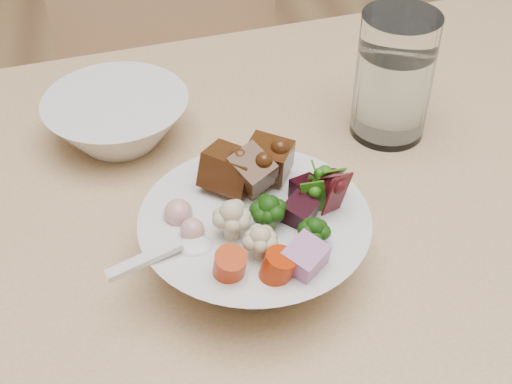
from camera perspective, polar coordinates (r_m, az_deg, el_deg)
The scene contains 6 objects.
dining_table at distance 0.76m, azimuth 17.19°, elevation -6.01°, with size 1.58×1.00×0.70m.
chair_far at distance 1.29m, azimuth -6.18°, elevation 10.35°, with size 0.45×0.45×0.91m.
food_bowl at distance 0.61m, azimuth 0.01°, elevation -3.62°, with size 0.19×0.19×0.11m.
soup_spoon at distance 0.57m, azimuth -5.94°, elevation -4.65°, with size 0.09×0.04×0.02m.
water_glass at distance 0.76m, azimuth 10.92°, elevation 8.71°, with size 0.08×0.08×0.14m.
side_bowl at distance 0.77m, azimuth -11.00°, elevation 5.69°, with size 0.15×0.15×0.05m, color silver, non-canonical shape.
Camera 1 is at (-0.29, -0.37, 1.16)m, focal length 50.00 mm.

